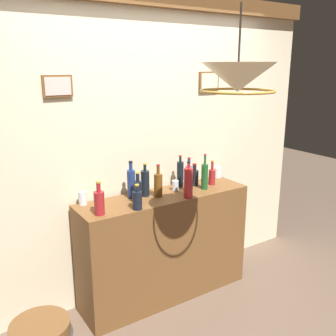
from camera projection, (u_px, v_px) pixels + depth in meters
The scene contains 18 objects.
panelled_rear_partition at pixel (147, 139), 3.34m from camera, with size 3.54×0.15×2.63m.
bar_shelf_unit at pixel (165, 246), 3.36m from camera, with size 1.53×0.42×0.96m, color brown.
liquor_bottle_whiskey at pixel (158, 185), 3.16m from camera, with size 0.07×0.07×0.28m.
liquor_bottle_brandy at pixel (138, 191), 3.01m from camera, with size 0.06×0.06×0.26m.
liquor_bottle_bourbon at pixel (99, 202), 2.78m from camera, with size 0.08×0.08×0.26m.
liquor_bottle_rye at pixel (145, 183), 3.18m from camera, with size 0.07×0.07×0.29m.
liquor_bottle_rum at pixel (131, 183), 3.13m from camera, with size 0.07×0.07×0.32m.
liquor_bottle_amaro at pixel (189, 179), 3.27m from camera, with size 0.06×0.06×0.31m.
liquor_bottle_scotch at pixel (188, 183), 3.13m from camera, with size 0.08×0.08×0.31m.
liquor_bottle_port at pixel (205, 176), 3.36m from camera, with size 0.06×0.06×0.32m.
liquor_bottle_vodka at pixel (212, 176), 3.50m from camera, with size 0.06×0.06×0.23m.
liquor_bottle_mezcal at pixel (194, 177), 3.48m from camera, with size 0.08×0.08×0.21m.
liquor_bottle_tequila at pixel (180, 174), 3.43m from camera, with size 0.06×0.06×0.29m.
liquor_bottle_vermouth at pixel (137, 200), 2.89m from camera, with size 0.08×0.08×0.20m.
glass_tumbler_rocks at pixel (218, 172), 3.73m from camera, with size 0.07×0.07×0.10m.
glass_tumbler_highball at pixel (175, 185), 3.34m from camera, with size 0.06×0.06×0.09m.
glass_tumbler_shot at pixel (83, 198), 2.99m from camera, with size 0.07×0.07×0.11m.
pendant_lamp at pixel (238, 78), 2.21m from camera, with size 0.44×0.44×0.49m.
Camera 1 is at (-1.65, -1.76, 2.03)m, focal length 40.56 mm.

